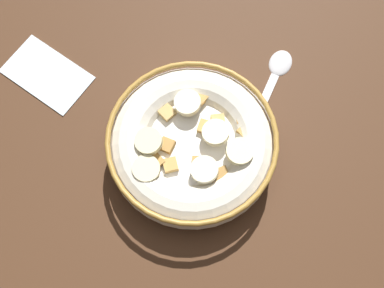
{
  "coord_description": "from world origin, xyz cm",
  "views": [
    {
      "loc": [
        -11.49,
        13.15,
        55.08
      ],
      "look_at": [
        0.0,
        0.0,
        3.0
      ],
      "focal_mm": 46.25,
      "sensor_mm": 36.0,
      "label": 1
    }
  ],
  "objects": [
    {
      "name": "cereal_bowl",
      "position": [
        -0.01,
        0.0,
        2.68
      ],
      "size": [
        18.92,
        18.92,
        5.61
      ],
      "color": "silver",
      "rests_on": "ground_plane"
    },
    {
      "name": "folded_napkin",
      "position": [
        20.09,
        4.21,
        0.15
      ],
      "size": [
        11.0,
        7.29,
        0.3
      ],
      "primitive_type": "cube",
      "rotation": [
        0.0,
        0.0,
        0.1
      ],
      "color": "silver",
      "rests_on": "ground_plane"
    },
    {
      "name": "ground_plane",
      "position": [
        0.0,
        0.0,
        -1.0
      ],
      "size": [
        119.14,
        119.14,
        2.0
      ],
      "primitive_type": "cube",
      "color": "#472B19"
    },
    {
      "name": "spoon",
      "position": [
        -1.5,
        -13.17,
        0.32
      ],
      "size": [
        6.57,
        16.36,
        0.8
      ],
      "color": "silver",
      "rests_on": "ground_plane"
    }
  ]
}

